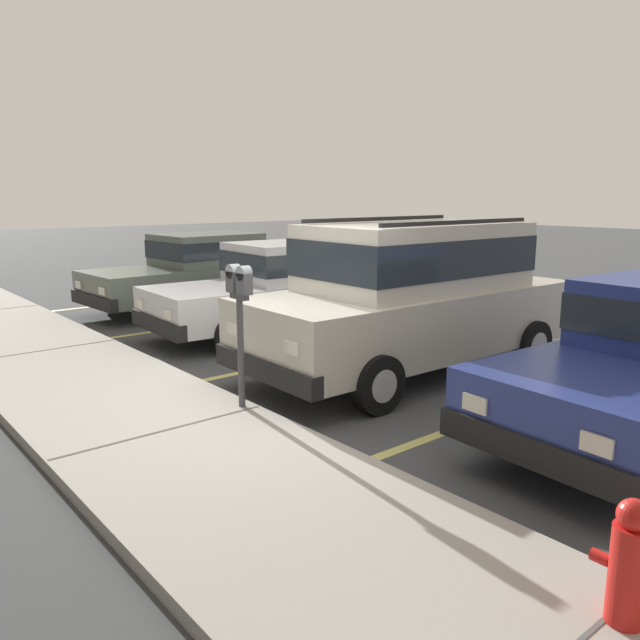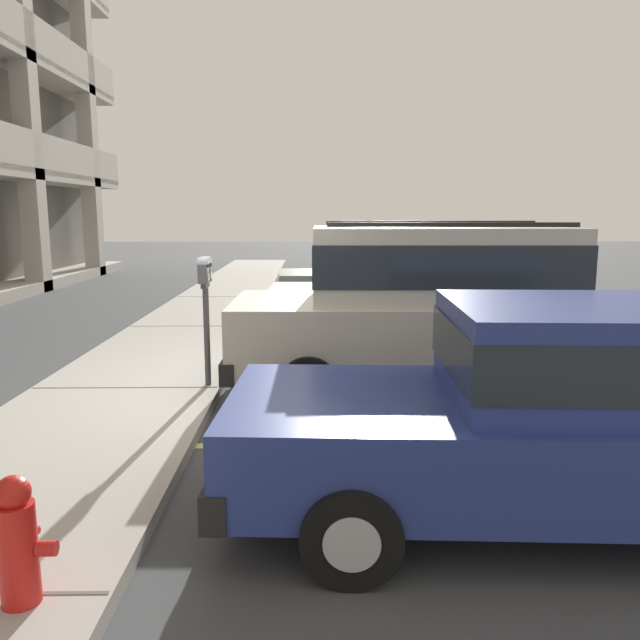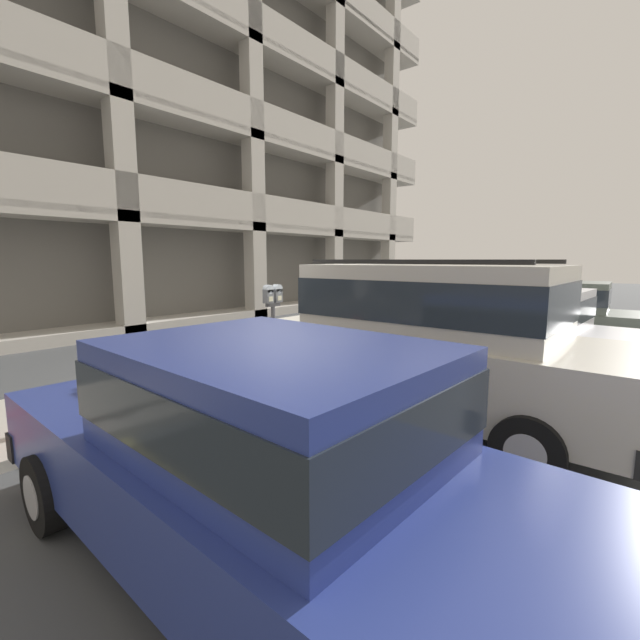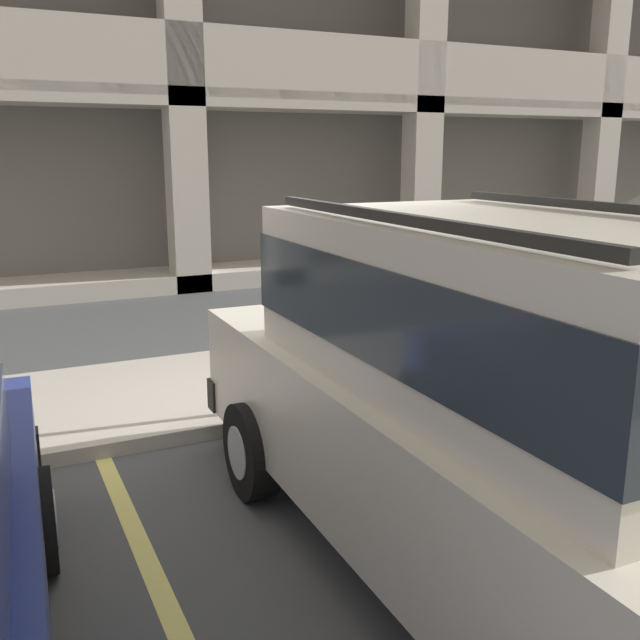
{
  "view_description": "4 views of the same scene",
  "coord_description": "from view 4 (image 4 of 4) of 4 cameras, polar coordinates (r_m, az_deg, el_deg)",
  "views": [
    {
      "loc": [
        -5.29,
        3.75,
        2.34
      ],
      "look_at": [
        0.12,
        -0.73,
        0.92
      ],
      "focal_mm": 35.0,
      "sensor_mm": 36.0,
      "label": 1
    },
    {
      "loc": [
        -7.06,
        -0.86,
        2.13
      ],
      "look_at": [
        0.41,
        -0.98,
        0.84
      ],
      "focal_mm": 35.0,
      "sensor_mm": 36.0,
      "label": 2
    },
    {
      "loc": [
        -4.79,
        -4.58,
        2.04
      ],
      "look_at": [
        0.06,
        -0.68,
        1.15
      ],
      "focal_mm": 24.0,
      "sensor_mm": 36.0,
      "label": 3
    },
    {
      "loc": [
        -2.24,
        -5.09,
        2.3
      ],
      "look_at": [
        -0.05,
        -0.52,
        1.1
      ],
      "focal_mm": 40.0,
      "sensor_mm": 36.0,
      "label": 4
    }
  ],
  "objects": [
    {
      "name": "ground_plane",
      "position": [
        6.04,
        -1.68,
        -9.58
      ],
      "size": [
        80.0,
        80.0,
        0.1
      ],
      "color": "#444749"
    },
    {
      "name": "sidewalk",
      "position": [
        7.14,
        -5.94,
        -5.05
      ],
      "size": [
        40.0,
        2.2,
        0.12
      ],
      "color": "#ADA89E",
      "rests_on": "ground_plane"
    },
    {
      "name": "parking_stall_lines",
      "position": [
        5.78,
        18.86,
        -10.88
      ],
      "size": [
        12.57,
        4.8,
        0.01
      ],
      "color": "#DBD16B",
      "rests_on": "ground_plane"
    },
    {
      "name": "silver_suv",
      "position": [
        3.85,
        14.67,
        -5.52
      ],
      "size": [
        2.08,
        4.81,
        2.03
      ],
      "rotation": [
        0.0,
        0.0,
        -0.02
      ],
      "color": "beige",
      "rests_on": "ground_plane"
    },
    {
      "name": "parking_meter_near",
      "position": [
        6.03,
        -2.1,
        3.23
      ],
      "size": [
        0.35,
        0.12,
        1.51
      ],
      "color": "#47474C",
      "rests_on": "sidewalk"
    }
  ]
}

